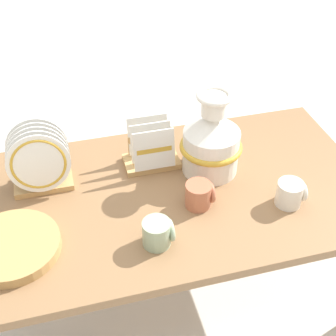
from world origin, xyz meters
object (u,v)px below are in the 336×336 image
object	(u,v)px
dish_rack_square_plates	(151,152)
wicker_charger_stack	(13,247)
mug_cream_glaze	(291,193)
ceramic_vase	(211,141)
dish_rack_round_plates	(39,163)
mug_terracotta_glaze	(200,195)
mug_sage_glaze	(158,233)

from	to	relation	value
dish_rack_square_plates	wicker_charger_stack	bearing A→B (deg)	-148.86
dish_rack_square_plates	mug_cream_glaze	size ratio (longest dim) A/B	2.11
ceramic_vase	mug_cream_glaze	distance (m)	0.33
dish_rack_round_plates	mug_cream_glaze	size ratio (longest dim) A/B	2.45
wicker_charger_stack	mug_cream_glaze	bearing A→B (deg)	-1.48
dish_rack_square_plates	mug_terracotta_glaze	world-z (taller)	dish_rack_square_plates
mug_sage_glaze	mug_terracotta_glaze	bearing A→B (deg)	36.70
dish_rack_square_plates	mug_terracotta_glaze	distance (m)	0.28
dish_rack_round_plates	wicker_charger_stack	bearing A→B (deg)	-111.02
mug_sage_glaze	mug_terracotta_glaze	world-z (taller)	same
wicker_charger_stack	mug_sage_glaze	xyz separation A→B (m)	(0.44, -0.08, 0.03)
dish_rack_round_plates	mug_terracotta_glaze	xyz separation A→B (m)	(0.51, -0.24, -0.06)
mug_cream_glaze	mug_terracotta_glaze	bearing A→B (deg)	166.48
ceramic_vase	mug_terracotta_glaze	size ratio (longest dim) A/B	3.32
dish_rack_square_plates	mug_cream_glaze	world-z (taller)	dish_rack_square_plates
ceramic_vase	wicker_charger_stack	xyz separation A→B (m)	(-0.71, -0.22, -0.11)
mug_cream_glaze	mug_terracotta_glaze	size ratio (longest dim) A/B	1.00
ceramic_vase	wicker_charger_stack	world-z (taller)	ceramic_vase
mug_sage_glaze	dish_rack_round_plates	bearing A→B (deg)	131.84
wicker_charger_stack	mug_cream_glaze	size ratio (longest dim) A/B	3.02
mug_cream_glaze	dish_rack_square_plates	bearing A→B (deg)	140.72
mug_sage_glaze	mug_terracotta_glaze	xyz separation A→B (m)	(0.18, 0.13, 0.00)
dish_rack_square_plates	wicker_charger_stack	size ratio (longest dim) A/B	0.70
mug_terracotta_glaze	ceramic_vase	bearing A→B (deg)	60.99
mug_sage_glaze	mug_cream_glaze	world-z (taller)	same
dish_rack_round_plates	mug_cream_glaze	xyz separation A→B (m)	(0.81, -0.31, -0.06)
dish_rack_square_plates	mug_sage_glaze	xyz separation A→B (m)	(-0.07, -0.39, -0.01)
dish_rack_square_plates	ceramic_vase	bearing A→B (deg)	-23.18
mug_cream_glaze	ceramic_vase	bearing A→B (deg)	129.72
ceramic_vase	mug_cream_glaze	size ratio (longest dim) A/B	3.32
ceramic_vase	wicker_charger_stack	distance (m)	0.75
ceramic_vase	mug_cream_glaze	world-z (taller)	ceramic_vase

